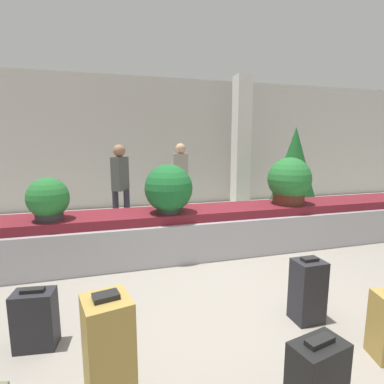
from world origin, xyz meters
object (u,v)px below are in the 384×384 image
object	(u,v)px
suitcase_0	(109,358)
decorated_tree	(294,169)
potted_plant_1	(169,189)
traveler_1	(120,181)
suitcase_2	(35,319)
traveler_0	(181,173)
suitcase_5	(308,290)
pillar	(241,143)
potted_plant_0	(289,181)
potted_plant_2	(48,200)

from	to	relation	value
suitcase_0	decorated_tree	xyz separation A→B (m)	(3.82, 3.81, 0.67)
potted_plant_1	traveler_1	world-z (taller)	traveler_1
suitcase_2	decorated_tree	distance (m)	5.38
suitcase_0	traveler_1	size ratio (longest dim) A/B	0.49
potted_plant_1	traveler_0	xyz separation A→B (m)	(0.78, 2.48, -0.04)
suitcase_5	suitcase_0	bearing A→B (deg)	-164.34
suitcase_5	traveler_0	distance (m)	4.32
traveler_1	pillar	bearing A→B (deg)	149.51
potted_plant_1	potted_plant_0	bearing A→B (deg)	2.56
decorated_tree	potted_plant_1	bearing A→B (deg)	-153.25
suitcase_5	traveler_0	xyz separation A→B (m)	(-0.13, 4.27, 0.65)
potted_plant_0	traveler_0	size ratio (longest dim) A/B	0.46
potted_plant_1	decorated_tree	bearing A→B (deg)	26.75
pillar	decorated_tree	world-z (taller)	pillar
suitcase_5	potted_plant_1	bearing A→B (deg)	116.00
traveler_0	suitcase_5	bearing A→B (deg)	101.14
suitcase_5	potted_plant_1	world-z (taller)	potted_plant_1
suitcase_5	decorated_tree	bearing A→B (deg)	56.91
potted_plant_0	traveler_0	distance (m)	2.66
suitcase_5	traveler_1	bearing A→B (deg)	112.81
suitcase_5	potted_plant_2	size ratio (longest dim) A/B	1.13
suitcase_0	decorated_tree	size ratio (longest dim) A/B	0.40
potted_plant_1	traveler_0	world-z (taller)	traveler_0
traveler_1	decorated_tree	size ratio (longest dim) A/B	0.82
decorated_tree	suitcase_5	bearing A→B (deg)	-122.33
pillar	traveler_0	size ratio (longest dim) A/B	2.01
pillar	suitcase_0	xyz separation A→B (m)	(-3.27, -5.25, -1.22)
pillar	decorated_tree	size ratio (longest dim) A/B	1.66
traveler_0	suitcase_2	bearing A→B (deg)	71.04
suitcase_2	potted_plant_2	xyz separation A→B (m)	(-0.12, 1.55, 0.68)
traveler_1	decorated_tree	xyz separation A→B (m)	(3.56, -0.07, 0.12)
potted_plant_0	traveler_1	bearing A→B (deg)	149.13
traveler_0	pillar	bearing A→B (deg)	-154.83
potted_plant_2	traveler_1	xyz separation A→B (m)	(0.94, 1.55, 0.01)
pillar	potted_plant_0	size ratio (longest dim) A/B	4.40
potted_plant_1	potted_plant_2	distance (m)	1.50
suitcase_5	traveler_1	distance (m)	3.73
pillar	suitcase_5	world-z (taller)	pillar
potted_plant_0	decorated_tree	bearing A→B (deg)	53.14
suitcase_0	suitcase_2	size ratio (longest dim) A/B	1.56
suitcase_5	decorated_tree	xyz separation A→B (m)	(2.09, 3.30, 0.76)
suitcase_2	suitcase_5	distance (m)	2.31
potted_plant_2	traveler_0	distance (m)	3.35
suitcase_2	potted_plant_1	xyz separation A→B (m)	(1.39, 1.52, 0.74)
potted_plant_1	suitcase_5	bearing A→B (deg)	-63.24
potted_plant_0	traveler_1	distance (m)	2.90
suitcase_0	decorated_tree	bearing A→B (deg)	32.44
potted_plant_2	decorated_tree	size ratio (longest dim) A/B	0.28
pillar	suitcase_2	size ratio (longest dim) A/B	6.43
potted_plant_1	decorated_tree	world-z (taller)	decorated_tree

